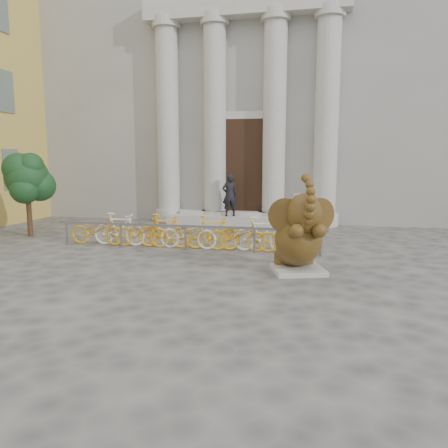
% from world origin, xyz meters
% --- Properties ---
extents(ground, '(80.00, 80.00, 0.00)m').
position_xyz_m(ground, '(0.00, 0.00, 0.00)').
color(ground, '#474442').
rests_on(ground, ground).
extents(classical_building, '(22.00, 10.70, 12.00)m').
position_xyz_m(classical_building, '(0.00, 14.93, 5.98)').
color(classical_building, gray).
rests_on(classical_building, ground).
extents(entrance_steps, '(6.00, 1.20, 0.36)m').
position_xyz_m(entrance_steps, '(0.00, 9.40, 0.18)').
color(entrance_steps, '#A8A59E').
rests_on(entrance_steps, ground).
extents(elephant_statue, '(1.51, 1.81, 2.28)m').
position_xyz_m(elephant_statue, '(2.57, 2.23, 0.83)').
color(elephant_statue, '#A8A59E').
rests_on(elephant_statue, ground).
extents(bike_rack, '(8.00, 0.53, 1.00)m').
position_xyz_m(bike_rack, '(-0.73, 4.35, 0.50)').
color(bike_rack, slate).
rests_on(bike_rack, ground).
extents(tree, '(1.62, 1.48, 2.82)m').
position_xyz_m(tree, '(-6.55, 5.16, 1.96)').
color(tree, '#332114').
rests_on(tree, ground).
extents(pedestrian, '(0.72, 0.61, 1.67)m').
position_xyz_m(pedestrian, '(-0.45, 9.11, 1.19)').
color(pedestrian, black).
rests_on(pedestrian, entrance_steps).
extents(balustrade_post, '(0.38, 0.38, 0.93)m').
position_xyz_m(balustrade_post, '(2.23, 9.10, 0.79)').
color(balustrade_post, '#A8A59E').
rests_on(balustrade_post, entrance_steps).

